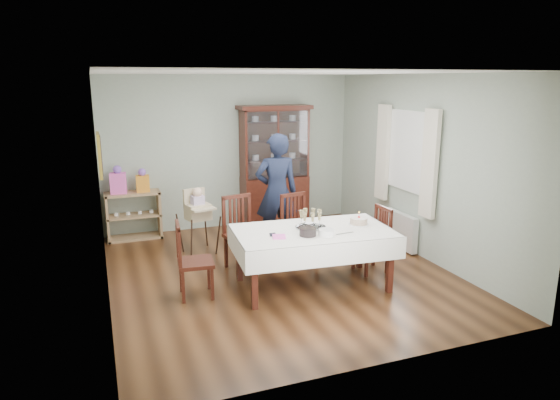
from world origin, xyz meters
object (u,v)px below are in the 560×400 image
china_cabinet (275,164)px  gift_bag_pink (118,181)px  birthday_cake (359,221)px  gift_bag_orange (143,181)px  high_chair (199,228)px  sideboard (134,215)px  chair_far_right (299,242)px  chair_end_left (195,275)px  champagne_tray (311,223)px  chair_end_right (372,252)px  chair_far_left (243,248)px  dining_table (313,258)px  woman (277,192)px

china_cabinet → gift_bag_pink: bearing=180.0°
birthday_cake → gift_bag_orange: 3.77m
china_cabinet → high_chair: china_cabinet is taller
sideboard → chair_far_right: (2.19, -1.97, -0.10)m
high_chair → gift_bag_orange: gift_bag_orange is taller
chair_end_left → champagne_tray: 1.60m
chair_end_right → champagne_tray: size_ratio=2.29×
sideboard → champagne_tray: bearing=-54.4°
chair_far_left → chair_far_right: 0.86m
dining_table → chair_far_right: 0.93m
chair_end_right → woman: 1.75m
champagne_tray → gift_bag_orange: (-1.82, 2.77, 0.14)m
chair_end_right → gift_bag_orange: 3.92m
woman → gift_bag_pink: 2.62m
chair_far_right → champagne_tray: bearing=-114.2°
dining_table → birthday_cake: 0.78m
china_cabinet → birthday_cake: (0.15, -2.85, -0.32)m
dining_table → gift_bag_orange: 3.43m
chair_end_right → gift_bag_pink: gift_bag_pink is taller
chair_end_right → china_cabinet: bearing=-172.4°
chair_end_left → gift_bag_orange: bearing=12.6°
chair_far_left → gift_bag_orange: size_ratio=2.63×
chair_end_left → gift_bag_pink: bearing=20.7°
dining_table → chair_end_right: chair_end_right is taller
chair_end_right → high_chair: 2.63m
dining_table → sideboard: sideboard is taller
high_chair → chair_end_left: bearing=-116.6°
chair_far_right → dining_table: bearing=-113.2°
dining_table → high_chair: 2.09m
chair_far_left → woman: size_ratio=0.56×
chair_far_right → gift_bag_orange: 2.88m
dining_table → chair_far_left: size_ratio=2.02×
woman → champagne_tray: size_ratio=4.61×
gift_bag_orange → chair_end_left: bearing=-82.9°
chair_end_right → gift_bag_pink: bearing=-132.4°
dining_table → china_cabinet: size_ratio=0.96×
sideboard → gift_bag_orange: gift_bag_orange is taller
dining_table → birthday_cake: (0.66, 0.00, 0.42)m
chair_far_right → high_chair: 1.58m
china_cabinet → chair_far_right: 2.14m
sideboard → champagne_tray: 3.46m
woman → gift_bag_orange: bearing=-28.2°
chair_far_left → champagne_tray: chair_far_left is taller
high_chair → birthday_cake: bearing=-58.0°
chair_far_left → birthday_cake: chair_far_left is taller
birthday_cake → gift_bag_orange: (-2.47, 2.85, 0.17)m
sideboard → gift_bag_pink: size_ratio=1.93×
chair_far_left → champagne_tray: size_ratio=2.60×
china_cabinet → champagne_tray: (-0.50, -2.77, -0.29)m
chair_end_left → gift_bag_pink: (-0.71, 2.62, 0.72)m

